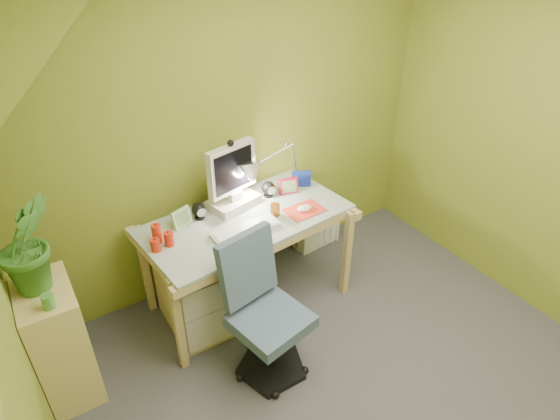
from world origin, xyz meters
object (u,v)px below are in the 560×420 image
desk (248,261)px  desk_lamp (288,154)px  potted_plant (28,243)px  monitor (232,173)px  side_ledge (60,342)px  radiator (316,224)px  task_chair (271,321)px

desk → desk_lamp: bearing=15.9°
potted_plant → monitor: bearing=10.0°
monitor → side_ledge: (-1.29, -0.27, -0.61)m
side_ledge → potted_plant: (0.02, 0.05, 0.67)m
monitor → potted_plant: size_ratio=0.91×
radiator → monitor: bearing=-176.0°
desk → side_ledge: 1.30m
monitor → side_ledge: 1.46m
radiator → desk: bearing=-164.6°
desk → side_ledge: side_ledge is taller
task_chair → monitor: bearing=65.2°
radiator → side_ledge: bearing=-174.2°
desk_lamp → potted_plant: 1.74m
potted_plant → task_chair: potted_plant is taller
monitor → radiator: size_ratio=1.30×
monitor → desk_lamp: 0.45m
desk_lamp → side_ledge: (-1.74, -0.27, -0.64)m
side_ledge → radiator: (2.14, 0.41, -0.19)m
desk_lamp → desk: bearing=-145.8°
task_chair → radiator: task_chair is taller
monitor → potted_plant: (-1.28, -0.22, 0.06)m
desk → side_ledge: (-1.29, -0.09, 0.02)m
side_ledge → radiator: side_ledge is taller
desk → desk_lamp: desk_lamp is taller
potted_plant → task_chair: bearing=-28.4°
desk → side_ledge: bearing=178.3°
potted_plant → task_chair: (1.08, -0.59, -0.63)m
side_ledge → task_chair: bearing=-26.0°
potted_plant → desk: bearing=2.0°
side_ledge → radiator: size_ratio=1.97×
desk → monitor: 0.66m
desk → monitor: bearing=84.1°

